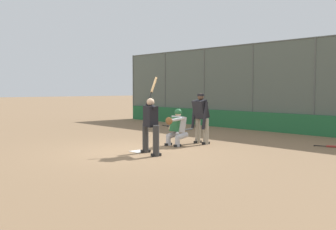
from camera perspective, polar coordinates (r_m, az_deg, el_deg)
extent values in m
plane|color=#846647|center=(11.71, -4.25, -5.31)|extent=(160.00, 160.00, 0.00)
cube|color=white|center=(11.71, -4.25, -5.28)|extent=(0.43, 0.43, 0.01)
cylinder|color=#515651|center=(16.72, 20.51, 3.92)|extent=(0.08, 0.08, 3.92)
cylinder|color=#515651|center=(18.26, 12.18, 4.05)|extent=(0.08, 0.08, 3.92)
cylinder|color=#515651|center=(20.12, 5.27, 4.09)|extent=(0.08, 0.08, 3.92)
cylinder|color=#515651|center=(22.22, -0.40, 4.07)|extent=(0.08, 0.08, 3.92)
cylinder|color=#515651|center=(24.50, -5.06, 4.03)|extent=(0.08, 0.08, 3.92)
cube|color=#515B51|center=(17.44, 16.16, 4.00)|extent=(20.74, 0.01, 3.92)
cylinder|color=#515651|center=(17.56, 16.28, 10.30)|extent=(20.74, 0.06, 0.06)
cube|color=#236638|center=(17.42, 15.90, -1.10)|extent=(20.32, 0.18, 0.82)
cube|color=slate|center=(19.26, 21.12, -1.79)|extent=(14.52, 2.50, 0.12)
cube|color=slate|center=(18.51, 19.99, -1.49)|extent=(14.52, 0.55, 0.44)
cube|color=#B7BABC|center=(18.49, 20.01, -0.68)|extent=(14.52, 0.24, 0.08)
cube|color=slate|center=(18.99, 20.77, -0.89)|extent=(14.52, 0.55, 0.76)
cube|color=#B7BABC|center=(18.96, 20.80, 0.37)|extent=(14.52, 0.24, 0.08)
cube|color=slate|center=(19.47, 21.51, -0.33)|extent=(14.52, 0.55, 1.08)
cube|color=#B7BABC|center=(19.44, 21.55, 1.38)|extent=(14.52, 0.24, 0.08)
cube|color=slate|center=(19.95, 22.22, 0.21)|extent=(14.52, 0.55, 1.40)
cube|color=#B7BABC|center=(19.92, 22.27, 2.33)|extent=(14.52, 0.24, 0.08)
cylinder|color=#333333|center=(10.81, -1.75, -3.77)|extent=(0.18, 0.18, 0.86)
cube|color=black|center=(10.87, -1.75, -5.80)|extent=(0.18, 0.30, 0.08)
cylinder|color=#333333|center=(11.46, -3.28, -3.35)|extent=(0.18, 0.18, 0.86)
cube|color=black|center=(11.51, -3.28, -5.26)|extent=(0.18, 0.30, 0.08)
cube|color=black|center=(11.07, -2.55, -0.20)|extent=(0.52, 0.38, 0.59)
sphere|color=tan|center=(11.05, -2.55, 1.89)|extent=(0.22, 0.22, 0.22)
cylinder|color=black|center=(11.07, -2.45, 1.37)|extent=(0.59, 0.30, 0.22)
cylinder|color=black|center=(11.32, -3.04, 1.43)|extent=(0.11, 0.15, 0.16)
sphere|color=black|center=(11.34, -2.94, 1.75)|extent=(0.04, 0.04, 0.04)
cylinder|color=black|center=(11.42, -2.67, 2.55)|extent=(0.10, 0.22, 0.33)
cylinder|color=tan|center=(11.62, -2.06, 4.42)|extent=(0.17, 0.34, 0.47)
cylinder|color=#B7B7BC|center=(12.59, 1.38, -3.94)|extent=(0.16, 0.16, 0.31)
cylinder|color=#B7B7BC|center=(12.72, 2.01, -3.07)|extent=(0.20, 0.48, 0.24)
cube|color=black|center=(12.61, 1.38, -4.46)|extent=(0.11, 0.26, 0.08)
cylinder|color=#B7B7BC|center=(12.88, 0.05, -3.77)|extent=(0.16, 0.16, 0.31)
cylinder|color=#B7B7BC|center=(13.00, 0.68, -2.92)|extent=(0.20, 0.48, 0.24)
cube|color=black|center=(12.90, 0.05, -4.28)|extent=(0.11, 0.26, 0.08)
cube|color=#B7B7BC|center=(12.85, 1.48, -1.33)|extent=(0.46, 0.38, 0.56)
cube|color=#235B33|center=(12.74, 1.02, -1.37)|extent=(0.41, 0.15, 0.46)
sphere|color=tan|center=(12.83, 1.48, 0.23)|extent=(0.21, 0.21, 0.21)
sphere|color=#235B33|center=(12.82, 1.48, 0.40)|extent=(0.23, 0.23, 0.23)
cylinder|color=#B7B7BC|center=(12.54, 1.27, -0.67)|extent=(0.27, 0.54, 0.16)
ellipsoid|color=brown|center=(12.44, 0.15, -0.86)|extent=(0.30, 0.11, 0.24)
cylinder|color=tan|center=(13.04, 0.62, -1.14)|extent=(0.11, 0.32, 0.45)
cylinder|color=gray|center=(13.18, 5.52, -2.39)|extent=(0.18, 0.18, 0.87)
cube|color=black|center=(13.23, 5.51, -4.09)|extent=(0.13, 0.29, 0.08)
cylinder|color=gray|center=(13.47, 4.34, -2.26)|extent=(0.18, 0.18, 0.87)
cube|color=black|center=(13.52, 4.33, -3.91)|extent=(0.13, 0.29, 0.08)
cube|color=black|center=(13.23, 4.75, 0.85)|extent=(0.50, 0.44, 0.66)
sphere|color=brown|center=(13.21, 4.76, 2.65)|extent=(0.22, 0.22, 0.22)
cylinder|color=black|center=(13.21, 4.76, 2.91)|extent=(0.23, 0.23, 0.08)
cylinder|color=black|center=(13.00, 5.37, -0.09)|extent=(0.16, 0.25, 0.92)
cylinder|color=black|center=(13.39, 3.75, 0.03)|extent=(0.14, 0.24, 0.92)
sphere|color=black|center=(19.67, -0.77, -1.50)|extent=(0.04, 0.04, 0.04)
cylinder|color=black|center=(19.53, -0.45, -1.54)|extent=(0.35, 0.06, 0.03)
cylinder|color=#28282D|center=(19.20, 0.31, -1.63)|extent=(0.49, 0.10, 0.07)
sphere|color=black|center=(13.51, 20.46, -4.18)|extent=(0.04, 0.04, 0.04)
cylinder|color=black|center=(13.51, 21.22, -4.19)|extent=(0.33, 0.18, 0.03)
cylinder|color=maroon|center=(13.52, 23.04, -4.24)|extent=(0.47, 0.28, 0.07)
sphere|color=black|center=(17.36, 1.73, -2.22)|extent=(0.04, 0.04, 0.04)
cylinder|color=black|center=(17.49, 2.12, -2.17)|extent=(0.05, 0.35, 0.03)
cylinder|color=#B7BCC1|center=(17.80, 3.01, -2.07)|extent=(0.10, 0.49, 0.07)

